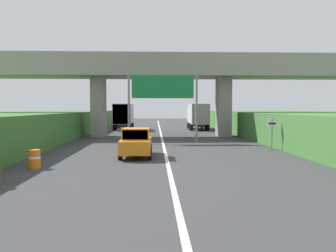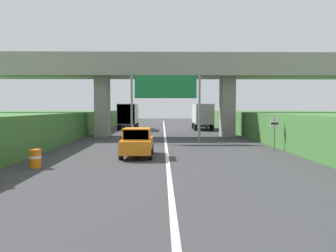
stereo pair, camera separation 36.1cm
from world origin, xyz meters
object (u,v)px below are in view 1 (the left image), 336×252
Objects in this scene: overhead_highway_sign at (163,92)px; speed_limit_sign at (272,129)px; car_orange at (136,142)px; truck_red at (124,115)px; construction_barrel_4 at (34,159)px; truck_silver at (198,115)px.

overhead_highway_sign is 9.68m from speed_limit_sign.
car_orange is (-9.19, -2.85, -0.62)m from speed_limit_sign.
overhead_highway_sign reaches higher than truck_red.
truck_red reaches higher than construction_barrel_4.
truck_silver is (-2.31, 22.79, 0.46)m from speed_limit_sign.
overhead_highway_sign is at bearing 61.86° from construction_barrel_4.
truck_silver is at bearing -1.63° from truck_red.
overhead_highway_sign reaches higher than truck_silver.
car_orange is (-6.88, -25.64, -1.08)m from truck_silver.
overhead_highway_sign is at bearing -74.53° from truck_red.
truck_red is at bearing 117.95° from speed_limit_sign.
car_orange is 4.56× the size of construction_barrel_4.
construction_barrel_4 is at bearing -154.70° from speed_limit_sign.
speed_limit_sign is at bearing -84.22° from truck_silver.
speed_limit_sign is 0.31× the size of truck_silver.
construction_barrel_4 is at bearing -111.54° from truck_silver.
overhead_highway_sign is 1.43× the size of car_orange.
truck_silver reaches higher than speed_limit_sign.
car_orange reaches higher than construction_barrel_4.
truck_red is 26.12m from car_orange.
truck_silver is 31.60m from construction_barrel_4.
overhead_highway_sign is 0.81× the size of truck_red.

